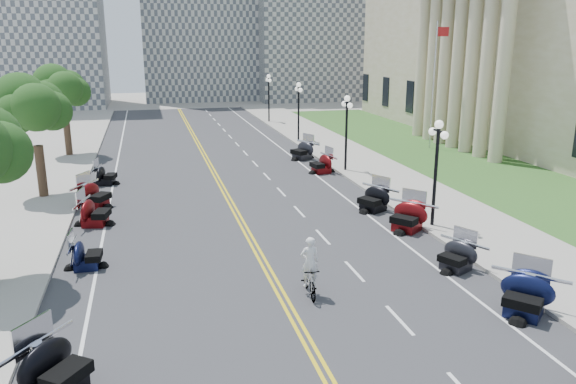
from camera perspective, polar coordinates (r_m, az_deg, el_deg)
ground at (r=20.99m, az=-1.52°, el=-8.92°), size 160.00×160.00×0.00m
road at (r=30.24m, az=-5.71°, el=-1.35°), size 16.00×90.00×0.01m
centerline_yellow_a at (r=30.22m, az=-5.93°, el=-1.35°), size 0.12×90.00×0.00m
centerline_yellow_b at (r=30.26m, az=-5.49°, el=-1.32°), size 0.12×90.00×0.00m
edge_line_north at (r=31.76m, az=5.78°, el=-0.53°), size 0.12×90.00×0.00m
edge_line_south at (r=30.04m, az=-17.87°, el=-2.13°), size 0.12×90.00×0.00m
lane_dash_5 at (r=18.54m, az=11.26°, el=-12.62°), size 0.12×2.00×0.00m
lane_dash_6 at (r=21.85m, az=6.77°, el=-7.99°), size 0.12×2.00×0.00m
lane_dash_7 at (r=25.36m, az=3.56°, el=-4.57°), size 0.12×2.00×0.00m
lane_dash_8 at (r=28.99m, az=1.16°, el=-1.99°), size 0.12×2.00×0.00m
lane_dash_9 at (r=32.72m, az=-0.70°, el=0.01°), size 0.12×2.00×0.00m
lane_dash_10 at (r=36.50m, az=-2.17°, el=1.61°), size 0.12×2.00×0.00m
lane_dash_11 at (r=40.32m, az=-3.36°, el=2.90°), size 0.12×2.00×0.00m
lane_dash_12 at (r=44.17m, az=-4.35°, el=3.96°), size 0.12×2.00×0.00m
lane_dash_13 at (r=48.05m, az=-5.19°, el=4.86°), size 0.12×2.00×0.00m
lane_dash_14 at (r=51.95m, az=-5.89°, el=5.62°), size 0.12×2.00×0.00m
lane_dash_15 at (r=55.86m, az=-6.51°, el=6.27°), size 0.12×2.00×0.00m
lane_dash_16 at (r=59.78m, az=-7.04°, el=6.83°), size 0.12×2.00×0.00m
lane_dash_17 at (r=63.71m, az=-7.51°, el=7.33°), size 0.12×2.00×0.00m
lane_dash_18 at (r=67.65m, az=-7.92°, el=7.77°), size 0.12×2.00×0.00m
lane_dash_19 at (r=71.60m, az=-8.29°, el=8.16°), size 0.12×2.00×0.00m
sidewalk_north at (r=33.34m, az=12.42°, el=0.05°), size 5.00×90.00×0.15m
sidewalk_south at (r=30.60m, az=-25.56°, el=-2.47°), size 5.00×90.00×0.15m
lawn at (r=43.47m, az=16.04°, el=3.28°), size 9.00×60.00×0.10m
distant_block_a at (r=82.00m, az=-25.06°, el=16.92°), size 18.00×14.00×26.00m
distant_block_c at (r=87.73m, az=3.28°, el=16.74°), size 20.00×14.00×22.00m
street_lamp_2 at (r=26.72m, az=14.75°, el=1.76°), size 0.50×1.20×4.90m
street_lamp_3 at (r=37.46m, az=5.94°, el=5.93°), size 0.50×1.20×4.90m
street_lamp_4 at (r=48.79m, az=1.08°, el=8.15°), size 0.50×1.20×4.90m
street_lamp_5 at (r=60.37m, az=-1.96°, el=9.49°), size 0.50×1.20×4.90m
flagpole at (r=46.49m, az=14.55°, el=10.30°), size 1.10×0.20×10.00m
tree_3 at (r=33.44m, az=-24.37°, el=7.28°), size 4.80×4.80×9.20m
tree_4 at (r=45.24m, az=-21.87°, el=9.27°), size 4.80×4.80×9.20m
motorcycle_n_4 at (r=19.68m, az=22.96°, el=-9.53°), size 3.01×3.01×1.49m
motorcycle_n_5 at (r=22.53m, az=16.75°, el=-6.11°), size 2.45×2.45×1.28m
motorcycle_n_6 at (r=26.49m, az=12.04°, el=-2.34°), size 3.01×3.01×1.50m
motorcycle_n_7 at (r=29.27m, az=8.67°, el=-0.56°), size 2.78×2.78×1.44m
motorcycle_n_9 at (r=37.36m, az=3.42°, el=2.99°), size 2.33×2.33×1.40m
motorcycle_n_10 at (r=41.58m, az=1.45°, el=4.34°), size 2.86×2.86×1.50m
motorcycle_s_4 at (r=15.66m, az=-22.56°, el=-15.98°), size 3.06×3.06×1.53m
motorcycle_s_6 at (r=23.12m, az=-19.83°, el=-5.87°), size 1.87×1.87×1.24m
motorcycle_s_7 at (r=28.21m, az=-19.07°, el=-1.83°), size 2.48×2.48×1.44m
motorcycle_s_8 at (r=31.22m, az=-19.06°, el=-0.18°), size 2.92×2.92×1.50m
motorcycle_s_9 at (r=36.03m, az=-18.05°, el=1.72°), size 2.19×2.19×1.30m
bicycle at (r=19.59m, az=2.19°, el=-8.98°), size 0.65×1.88×1.11m
cyclist_rider at (r=19.04m, az=2.23°, el=-4.98°), size 0.65×0.43×1.79m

